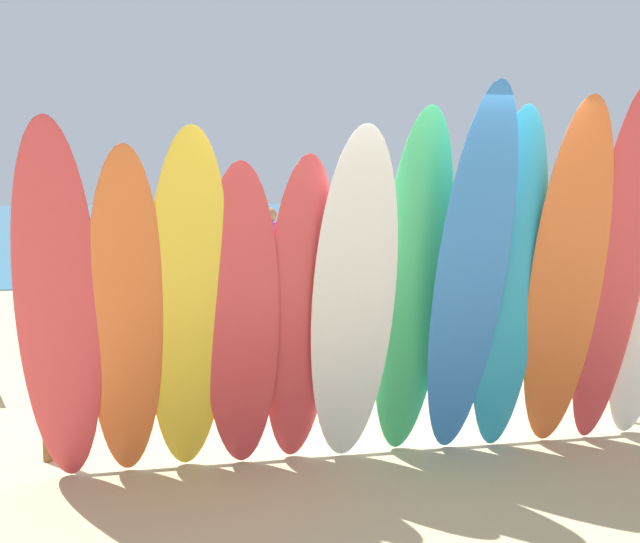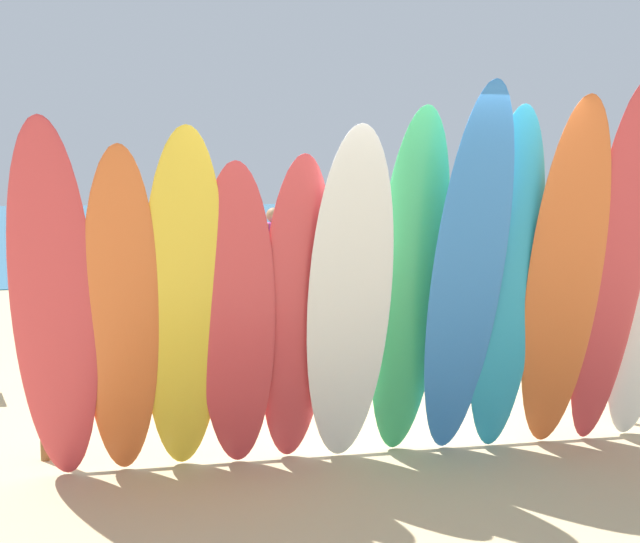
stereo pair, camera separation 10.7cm
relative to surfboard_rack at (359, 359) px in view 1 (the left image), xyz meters
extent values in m
plane|color=tan|center=(0.00, 14.00, -0.62)|extent=(60.00, 60.00, 0.00)
cube|color=teal|center=(0.00, 29.35, -0.61)|extent=(60.00, 40.00, 0.02)
cylinder|color=brown|center=(-2.26, 0.00, -0.26)|extent=(0.07, 0.07, 0.72)
cylinder|color=brown|center=(2.26, 0.00, -0.26)|extent=(0.07, 0.07, 0.72)
cylinder|color=brown|center=(0.00, 0.00, 0.10)|extent=(4.63, 0.06, 0.06)
ellipsoid|color=#D13D42|center=(-2.10, -0.62, 0.56)|extent=(0.58, 0.70, 2.36)
ellipsoid|color=orange|center=(-1.70, -0.60, 0.48)|extent=(0.51, 0.70, 2.20)
ellipsoid|color=yellow|center=(-1.30, -0.58, 0.53)|extent=(0.58, 0.73, 2.31)
ellipsoid|color=#D13D42|center=(-0.96, -0.56, 0.43)|extent=(0.56, 0.64, 2.10)
ellipsoid|color=#D13D42|center=(-0.56, -0.55, 0.45)|extent=(0.52, 0.67, 2.15)
ellipsoid|color=white|center=(-0.21, -0.64, 0.54)|extent=(0.57, 0.71, 2.33)
ellipsoid|color=#38B266|center=(0.24, -0.52, 0.61)|extent=(0.58, 0.66, 2.46)
ellipsoid|color=#337AD1|center=(0.60, -0.69, 0.68)|extent=(0.56, 0.86, 2.61)
ellipsoid|color=#289EC6|center=(0.93, -0.58, 0.61)|extent=(0.50, 0.59, 2.48)
ellipsoid|color=orange|center=(1.34, -0.65, 0.64)|extent=(0.61, 0.79, 2.53)
ellipsoid|color=#D13D42|center=(1.70, -0.66, 0.69)|extent=(0.50, 0.80, 2.63)
cylinder|color=tan|center=(3.51, 7.54, -0.25)|extent=(0.11, 0.11, 0.75)
cylinder|color=tan|center=(3.81, 7.47, -0.25)|extent=(0.11, 0.11, 0.75)
cube|color=silver|center=(3.66, 7.51, 0.06)|extent=(0.40, 0.25, 0.18)
cube|color=silver|center=(3.66, 7.51, 0.42)|extent=(0.42, 0.28, 0.58)
sphere|color=tan|center=(3.66, 7.51, 0.81)|extent=(0.21, 0.21, 0.21)
cylinder|color=tan|center=(3.42, 7.56, 0.45)|extent=(0.09, 0.09, 0.52)
cylinder|color=tan|center=(3.90, 7.45, 0.45)|extent=(0.09, 0.09, 0.52)
cylinder|color=#9E704C|center=(0.14, 5.55, -0.25)|extent=(0.11, 0.11, 0.75)
cylinder|color=#9E704C|center=(0.32, 5.80, -0.25)|extent=(0.11, 0.11, 0.75)
cube|color=#DB333D|center=(0.23, 5.67, 0.06)|extent=(0.40, 0.25, 0.18)
cube|color=#B23399|center=(0.23, 5.67, 0.41)|extent=(0.39, 0.43, 0.58)
sphere|color=#9E704C|center=(0.23, 5.67, 0.81)|extent=(0.21, 0.21, 0.21)
cylinder|color=#9E704C|center=(0.08, 5.48, 0.45)|extent=(0.09, 0.09, 0.52)
cylinder|color=#9E704C|center=(0.38, 5.87, 0.45)|extent=(0.09, 0.09, 0.52)
cylinder|color=#9E704C|center=(3.89, 4.61, -0.20)|extent=(0.13, 0.13, 0.85)
cylinder|color=#9E704C|center=(3.60, 4.42, -0.20)|extent=(0.13, 0.13, 0.85)
cube|color=#33A36B|center=(3.75, 4.52, 0.16)|extent=(0.46, 0.28, 0.20)
cube|color=#33A36B|center=(3.75, 4.52, 0.56)|extent=(0.49, 0.43, 0.66)
sphere|color=#9E704C|center=(3.75, 4.52, 1.01)|extent=(0.24, 0.24, 0.24)
cylinder|color=#9E704C|center=(3.98, 4.67, 0.59)|extent=(0.10, 0.10, 0.59)
cylinder|color=#9E704C|center=(3.51, 4.37, 0.59)|extent=(0.10, 0.10, 0.59)
cylinder|color=beige|center=(2.82, 2.10, -0.20)|extent=(0.13, 0.13, 0.84)
cylinder|color=beige|center=(2.48, 2.15, -0.20)|extent=(0.13, 0.13, 0.84)
cube|color=#B23399|center=(2.65, 2.12, 0.15)|extent=(0.45, 0.28, 0.20)
cube|color=#2D4CB2|center=(2.65, 2.12, 0.55)|extent=(0.46, 0.29, 0.66)
sphere|color=beige|center=(2.65, 2.12, 0.99)|extent=(0.24, 0.24, 0.24)
cylinder|color=beige|center=(2.93, 2.08, 0.58)|extent=(0.10, 0.10, 0.58)
cylinder|color=beige|center=(2.38, 2.16, 0.58)|extent=(0.10, 0.10, 0.58)
cylinder|color=brown|center=(-1.10, 6.82, -0.23)|extent=(0.12, 0.12, 0.78)
cylinder|color=brown|center=(-0.83, 7.01, -0.23)|extent=(0.12, 0.12, 0.78)
cube|color=#B23399|center=(-0.96, 6.91, 0.10)|extent=(0.42, 0.26, 0.19)
cube|color=silver|center=(-0.96, 6.91, 0.47)|extent=(0.45, 0.40, 0.61)
sphere|color=brown|center=(-0.96, 6.91, 0.88)|extent=(0.22, 0.22, 0.22)
cylinder|color=brown|center=(-1.18, 6.77, 0.50)|extent=(0.10, 0.10, 0.55)
cylinder|color=brown|center=(-0.75, 7.06, 0.50)|extent=(0.10, 0.10, 0.55)
ellipsoid|color=silver|center=(7.68, 14.76, -0.51)|extent=(3.12, 1.26, 0.25)
camera|label=1|loc=(-1.65, -6.10, 1.39)|focal=48.13mm
camera|label=2|loc=(-1.54, -6.13, 1.39)|focal=48.13mm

